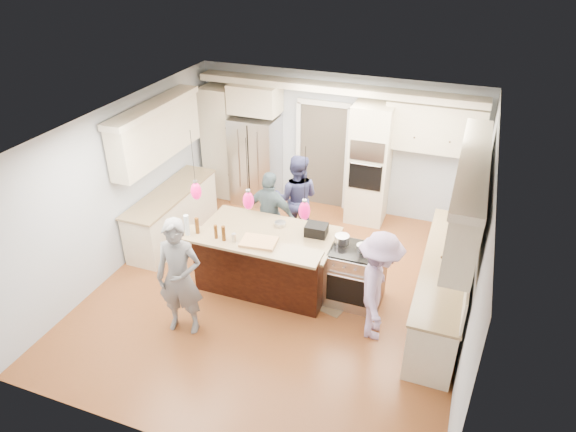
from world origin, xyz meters
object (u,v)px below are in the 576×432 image
(kitchen_island, at_px, (267,258))
(person_bar_end, at_px, (180,278))
(island_range, at_px, (356,276))
(refrigerator, at_px, (256,160))
(person_far_left, at_px, (297,198))

(kitchen_island, height_order, person_bar_end, person_bar_end)
(island_range, bearing_deg, person_bar_end, -145.60)
(kitchen_island, distance_m, person_bar_end, 1.59)
(island_range, height_order, person_bar_end, person_bar_end)
(refrigerator, bearing_deg, person_bar_end, -81.39)
(kitchen_island, relative_size, island_range, 2.28)
(refrigerator, distance_m, kitchen_island, 2.91)
(kitchen_island, xyz_separation_m, person_far_left, (-0.03, 1.46, 0.33))
(kitchen_island, height_order, person_far_left, person_far_left)
(person_bar_end, relative_size, person_far_left, 1.08)
(person_bar_end, bearing_deg, island_range, 24.09)
(person_bar_end, bearing_deg, kitchen_island, 52.38)
(person_bar_end, bearing_deg, person_far_left, 66.25)
(kitchen_island, bearing_deg, island_range, 3.07)
(person_far_left, bearing_deg, refrigerator, -50.64)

